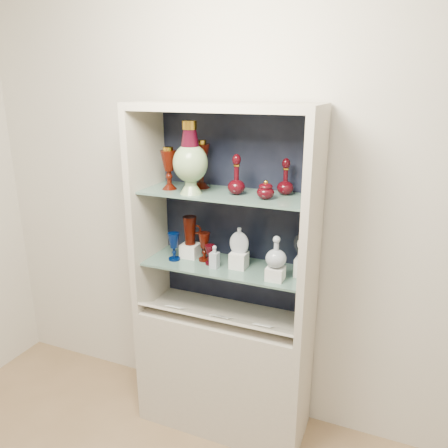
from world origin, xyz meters
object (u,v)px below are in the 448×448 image
at_px(enamel_urn, 190,158).
at_px(ruby_goblet_small, 210,255).
at_px(flat_flask, 239,240).
at_px(clear_round_decanter, 276,253).
at_px(cameo_medallion, 304,246).
at_px(clear_square_bottle, 215,257).
at_px(lidded_bowl, 266,189).
at_px(ruby_goblet_tall, 204,247).
at_px(ruby_pitcher, 190,231).
at_px(pedestal_lamp_right, 201,164).
at_px(ruby_decanter_a, 237,172).
at_px(pedestal_lamp_left, 169,168).
at_px(cobalt_goblet, 174,247).
at_px(ruby_decanter_b, 286,176).

relative_size(enamel_urn, ruby_goblet_small, 3.33).
xyz_separation_m(flat_flask, clear_round_decanter, (0.23, -0.08, -0.01)).
bearing_deg(cameo_medallion, clear_square_bottle, -148.43).
relative_size(lidded_bowl, ruby_goblet_tall, 0.60).
relative_size(enamel_urn, clear_round_decanter, 2.33).
relative_size(ruby_goblet_small, ruby_pitcher, 0.68).
bearing_deg(cameo_medallion, ruby_goblet_small, -153.09).
relative_size(pedestal_lamp_right, ruby_pitcher, 1.59).
bearing_deg(ruby_goblet_small, cameo_medallion, 4.70).
bearing_deg(clear_round_decanter, enamel_urn, -179.90).
xyz_separation_m(enamel_urn, clear_square_bottle, (0.12, 0.02, -0.54)).
bearing_deg(ruby_goblet_small, pedestal_lamp_right, 135.04).
relative_size(ruby_pitcher, clear_round_decanter, 1.03).
relative_size(ruby_decanter_a, clear_round_decanter, 1.47).
relative_size(pedestal_lamp_left, enamel_urn, 0.61).
distance_m(ruby_pitcher, flat_flask, 0.33).
relative_size(enamel_urn, flat_flask, 2.58).
distance_m(pedestal_lamp_left, clear_round_decanter, 0.75).
distance_m(ruby_pitcher, clear_square_bottle, 0.24).
relative_size(flat_flask, cameo_medallion, 1.03).
bearing_deg(lidded_bowl, ruby_goblet_small, 176.12).
relative_size(cobalt_goblet, ruby_goblet_tall, 0.97).
height_order(pedestal_lamp_left, ruby_decanter_b, pedestal_lamp_left).
bearing_deg(enamel_urn, ruby_decanter_a, 17.46).
distance_m(ruby_decanter_b, ruby_goblet_tall, 0.63).
bearing_deg(clear_square_bottle, ruby_goblet_small, 141.24).
xyz_separation_m(ruby_decanter_a, cobalt_goblet, (-0.37, -0.03, -0.46)).
bearing_deg(pedestal_lamp_left, enamel_urn, -16.66).
bearing_deg(lidded_bowl, enamel_urn, -174.84).
bearing_deg(clear_square_bottle, pedestal_lamp_right, 136.96).
distance_m(enamel_urn, ruby_decanter_b, 0.51).
xyz_separation_m(ruby_pitcher, cameo_medallion, (0.68, -0.02, 0.01)).
xyz_separation_m(pedestal_lamp_left, ruby_pitcher, (0.08, 0.07, -0.37)).
bearing_deg(pedestal_lamp_right, pedestal_lamp_left, -145.70).
distance_m(ruby_decanter_a, cobalt_goblet, 0.59).
height_order(pedestal_lamp_left, clear_round_decanter, pedestal_lamp_left).
bearing_deg(clear_square_bottle, ruby_pitcher, 154.21).
bearing_deg(ruby_decanter_b, ruby_goblet_tall, -171.92).
relative_size(ruby_pitcher, clear_square_bottle, 1.27).
bearing_deg(cobalt_goblet, ruby_decanter_b, 11.34).
bearing_deg(pedestal_lamp_left, ruby_goblet_tall, 15.82).
height_order(ruby_decanter_b, cameo_medallion, ruby_decanter_b).
bearing_deg(ruby_goblet_tall, ruby_pitcher, 169.21).
relative_size(ruby_decanter_a, ruby_pitcher, 1.43).
distance_m(ruby_decanter_b, ruby_goblet_small, 0.62).
relative_size(ruby_decanter_b, cameo_medallion, 1.44).
relative_size(enamel_urn, lidded_bowl, 3.77).
bearing_deg(ruby_decanter_a, lidded_bowl, -11.91).
relative_size(lidded_bowl, ruby_pitcher, 0.60).
distance_m(pedestal_lamp_right, cameo_medallion, 0.72).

